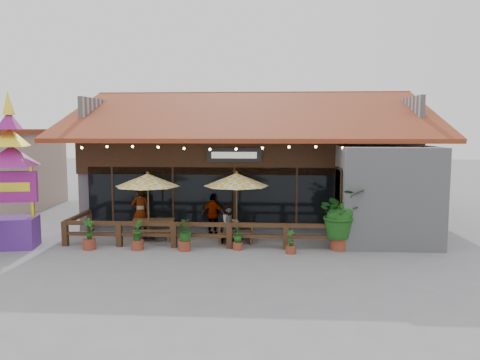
# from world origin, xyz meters

# --- Properties ---
(ground) EXTENTS (100.00, 100.00, 0.00)m
(ground) POSITION_xyz_m (0.00, 0.00, 0.00)
(ground) COLOR gray
(ground) RESTS_ON ground
(restaurant_building) EXTENTS (15.50, 14.73, 6.09)m
(restaurant_building) POSITION_xyz_m (0.26, 6.61, 2.21)
(restaurant_building) COLOR #A4A4A9
(restaurant_building) RESTS_ON ground
(patio_railing) EXTENTS (10.00, 2.60, 0.92)m
(patio_railing) POSITION_xyz_m (-2.25, -0.27, 0.61)
(patio_railing) COLOR #432818
(patio_railing) RESTS_ON ground
(umbrella_left) EXTENTS (2.64, 2.64, 2.63)m
(umbrella_left) POSITION_xyz_m (-3.71, 0.63, 2.29)
(umbrella_left) COLOR brown
(umbrella_left) RESTS_ON ground
(umbrella_right) EXTENTS (2.73, 2.73, 2.65)m
(umbrella_right) POSITION_xyz_m (-0.34, 0.80, 2.31)
(umbrella_right) COLOR brown
(umbrella_right) RESTS_ON ground
(picnic_table_left) EXTENTS (1.68, 1.48, 0.75)m
(picnic_table_left) POSITION_xyz_m (-3.55, 0.76, 0.51)
(picnic_table_left) COLOR brown
(picnic_table_left) RESTS_ON ground
(picnic_table_right) EXTENTS (1.43, 1.24, 0.67)m
(picnic_table_right) POSITION_xyz_m (-0.34, 0.57, 0.45)
(picnic_table_right) COLOR brown
(picnic_table_right) RESTS_ON ground
(thai_sign_tower) EXTENTS (2.59, 2.59, 5.96)m
(thai_sign_tower) POSITION_xyz_m (-8.16, -0.89, 3.15)
(thai_sign_tower) COLOR #57268C
(thai_sign_tower) RESTS_ON ground
(tropical_plant) EXTENTS (1.97, 1.84, 2.20)m
(tropical_plant) POSITION_xyz_m (3.37, -0.48, 1.26)
(tropical_plant) COLOR brown
(tropical_plant) RESTS_ON ground
(diner_a) EXTENTS (0.82, 0.68, 1.93)m
(diner_a) POSITION_xyz_m (-4.20, 1.27, 0.96)
(diner_a) COLOR #392112
(diner_a) RESTS_ON ground
(diner_b) EXTENTS (0.89, 0.83, 1.47)m
(diner_b) POSITION_xyz_m (-0.56, 0.31, 0.73)
(diner_b) COLOR #392112
(diner_b) RESTS_ON ground
(diner_c) EXTENTS (1.02, 0.56, 1.64)m
(diner_c) POSITION_xyz_m (-1.33, 1.60, 0.82)
(diner_c) COLOR #392112
(diner_c) RESTS_ON ground
(planter_a) EXTENTS (0.47, 0.45, 1.11)m
(planter_a) POSITION_xyz_m (-5.43, -0.96, 0.47)
(planter_a) COLOR brown
(planter_a) RESTS_ON ground
(planter_b) EXTENTS (0.44, 0.45, 1.07)m
(planter_b) POSITION_xyz_m (-3.71, -0.91, 0.48)
(planter_b) COLOR brown
(planter_b) RESTS_ON ground
(planter_c) EXTENTS (0.82, 0.78, 1.07)m
(planter_c) POSITION_xyz_m (-2.04, -0.93, 0.60)
(planter_c) COLOR brown
(planter_c) RESTS_ON ground
(planter_d) EXTENTS (0.45, 0.45, 0.85)m
(planter_d) POSITION_xyz_m (-0.19, -0.69, 0.41)
(planter_d) COLOR brown
(planter_d) RESTS_ON ground
(planter_e) EXTENTS (0.36, 0.34, 0.83)m
(planter_e) POSITION_xyz_m (1.64, -1.08, 0.35)
(planter_e) COLOR brown
(planter_e) RESTS_ON ground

